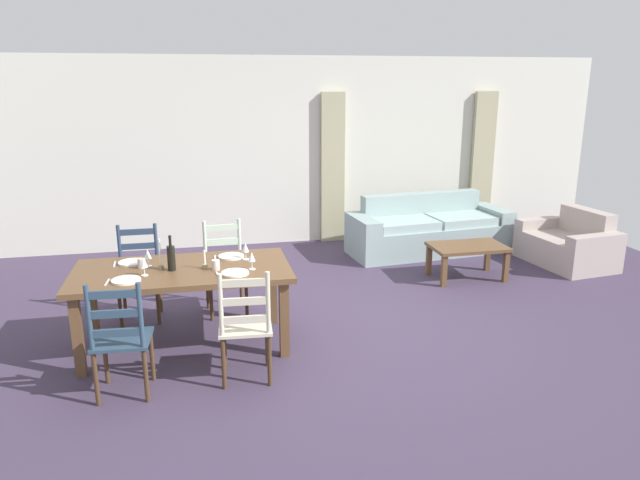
{
  "coord_description": "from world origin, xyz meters",
  "views": [
    {
      "loc": [
        -1.36,
        -5.17,
        2.36
      ],
      "look_at": [
        -0.13,
        0.56,
        0.75
      ],
      "focal_mm": 32.66,
      "sensor_mm": 36.0,
      "label": 1
    }
  ],
  "objects_px": {
    "dining_chair_far_left": "(139,273)",
    "couch": "(428,231)",
    "wine_bottle": "(171,257)",
    "coffee_cup_primary": "(216,265)",
    "armchair_upholstered": "(570,245)",
    "coffee_table": "(468,250)",
    "wine_glass_near_left": "(144,263)",
    "dining_chair_near_left": "(121,339)",
    "coffee_cup_secondary": "(142,263)",
    "wine_glass_far_right": "(245,248)",
    "dining_chair_near_right": "(245,326)",
    "dining_table": "(183,278)",
    "dining_chair_far_right": "(225,267)",
    "wine_glass_near_right": "(252,257)",
    "wine_glass_far_left": "(148,255)"
  },
  "relations": [
    {
      "from": "dining_chair_near_left",
      "to": "dining_chair_far_right",
      "type": "xyz_separation_m",
      "value": [
        0.87,
        1.59,
        0.0
      ]
    },
    {
      "from": "dining_chair_far_right",
      "to": "wine_glass_near_left",
      "type": "height_order",
      "value": "dining_chair_far_right"
    },
    {
      "from": "dining_chair_far_left",
      "to": "couch",
      "type": "bearing_deg",
      "value": 23.52
    },
    {
      "from": "dining_table",
      "to": "wine_glass_near_left",
      "type": "height_order",
      "value": "wine_glass_near_left"
    },
    {
      "from": "wine_glass_near_right",
      "to": "coffee_cup_primary",
      "type": "height_order",
      "value": "wine_glass_near_right"
    },
    {
      "from": "coffee_table",
      "to": "couch",
      "type": "bearing_deg",
      "value": 90.85
    },
    {
      "from": "dining_chair_far_left",
      "to": "coffee_cup_secondary",
      "type": "relative_size",
      "value": 10.67
    },
    {
      "from": "dining_chair_near_right",
      "to": "wine_glass_near_left",
      "type": "height_order",
      "value": "dining_chair_near_right"
    },
    {
      "from": "dining_table",
      "to": "wine_glass_far_right",
      "type": "xyz_separation_m",
      "value": [
        0.58,
        0.15,
        0.2
      ]
    },
    {
      "from": "wine_glass_near_right",
      "to": "coffee_cup_secondary",
      "type": "xyz_separation_m",
      "value": [
        -0.95,
        0.25,
        -0.07
      ]
    },
    {
      "from": "dining_chair_far_left",
      "to": "coffee_cup_secondary",
      "type": "xyz_separation_m",
      "value": [
        0.1,
        -0.7,
        0.32
      ]
    },
    {
      "from": "coffee_cup_primary",
      "to": "coffee_table",
      "type": "distance_m",
      "value": 3.37
    },
    {
      "from": "dining_chair_near_left",
      "to": "wine_glass_near_right",
      "type": "relative_size",
      "value": 5.96
    },
    {
      "from": "wine_glass_far_left",
      "to": "coffee_cup_secondary",
      "type": "xyz_separation_m",
      "value": [
        -0.05,
        -0.03,
        -0.07
      ]
    },
    {
      "from": "wine_bottle",
      "to": "coffee_cup_primary",
      "type": "xyz_separation_m",
      "value": [
        0.38,
        -0.07,
        -0.07
      ]
    },
    {
      "from": "dining_chair_near_left",
      "to": "wine_glass_far_left",
      "type": "distance_m",
      "value": 1.01
    },
    {
      "from": "dining_chair_near_right",
      "to": "wine_glass_near_right",
      "type": "xyz_separation_m",
      "value": [
        0.12,
        0.59,
        0.38
      ]
    },
    {
      "from": "wine_glass_far_left",
      "to": "armchair_upholstered",
      "type": "bearing_deg",
      "value": 14.48
    },
    {
      "from": "coffee_cup_secondary",
      "to": "couch",
      "type": "height_order",
      "value": "coffee_cup_secondary"
    },
    {
      "from": "coffee_cup_primary",
      "to": "couch",
      "type": "distance_m",
      "value": 4.0
    },
    {
      "from": "wine_glass_far_right",
      "to": "armchair_upholstered",
      "type": "bearing_deg",
      "value": 16.91
    },
    {
      "from": "wine_bottle",
      "to": "couch",
      "type": "xyz_separation_m",
      "value": [
        3.43,
        2.47,
        -0.58
      ]
    },
    {
      "from": "dining_chair_near_left",
      "to": "coffee_table",
      "type": "height_order",
      "value": "dining_chair_near_left"
    },
    {
      "from": "dining_chair_near_right",
      "to": "coffee_cup_secondary",
      "type": "xyz_separation_m",
      "value": [
        -0.83,
        0.84,
        0.32
      ]
    },
    {
      "from": "dining_chair_near_left",
      "to": "couch",
      "type": "distance_m",
      "value": 5.0
    },
    {
      "from": "dining_chair_far_left",
      "to": "coffee_table",
      "type": "xyz_separation_m",
      "value": [
        3.81,
        0.44,
        -0.12
      ]
    },
    {
      "from": "wine_glass_far_right",
      "to": "armchair_upholstered",
      "type": "height_order",
      "value": "wine_glass_far_right"
    },
    {
      "from": "wine_glass_far_right",
      "to": "coffee_cup_primary",
      "type": "height_order",
      "value": "wine_glass_far_right"
    },
    {
      "from": "wine_glass_near_right",
      "to": "wine_glass_far_left",
      "type": "relative_size",
      "value": 1.0
    },
    {
      "from": "dining_chair_far_left",
      "to": "wine_glass_far_right",
      "type": "height_order",
      "value": "dining_chair_far_left"
    },
    {
      "from": "coffee_cup_primary",
      "to": "armchair_upholstered",
      "type": "height_order",
      "value": "coffee_cup_primary"
    },
    {
      "from": "dining_chair_far_right",
      "to": "coffee_cup_primary",
      "type": "relative_size",
      "value": 10.67
    },
    {
      "from": "dining_chair_near_right",
      "to": "dining_chair_far_right",
      "type": "relative_size",
      "value": 1.0
    },
    {
      "from": "coffee_cup_secondary",
      "to": "dining_chair_far_left",
      "type": "bearing_deg",
      "value": 98.32
    },
    {
      "from": "wine_bottle",
      "to": "coffee_cup_secondary",
      "type": "xyz_separation_m",
      "value": [
        -0.26,
        0.12,
        -0.07
      ]
    },
    {
      "from": "couch",
      "to": "armchair_upholstered",
      "type": "distance_m",
      "value": 1.89
    },
    {
      "from": "dining_table",
      "to": "dining_chair_near_right",
      "type": "distance_m",
      "value": 0.91
    },
    {
      "from": "wine_bottle",
      "to": "armchair_upholstered",
      "type": "relative_size",
      "value": 0.25
    },
    {
      "from": "dining_chair_far_right",
      "to": "dining_chair_far_left",
      "type": "bearing_deg",
      "value": -179.64
    },
    {
      "from": "wine_glass_near_right",
      "to": "armchair_upholstered",
      "type": "xyz_separation_m",
      "value": [
        4.36,
        1.64,
        -0.61
      ]
    },
    {
      "from": "dining_chair_far_left",
      "to": "wine_glass_near_left",
      "type": "xyz_separation_m",
      "value": [
        0.14,
        -0.92,
        0.38
      ]
    },
    {
      "from": "dining_chair_far_left",
      "to": "wine_glass_far_right",
      "type": "bearing_deg",
      "value": -31.89
    },
    {
      "from": "wine_bottle",
      "to": "dining_chair_near_right",
      "type": "bearing_deg",
      "value": -51.49
    },
    {
      "from": "couch",
      "to": "wine_glass_near_left",
      "type": "bearing_deg",
      "value": -144.87
    },
    {
      "from": "wine_bottle",
      "to": "couch",
      "type": "height_order",
      "value": "wine_bottle"
    },
    {
      "from": "dining_chair_far_left",
      "to": "wine_glass_near_left",
      "type": "relative_size",
      "value": 5.96
    },
    {
      "from": "dining_table",
      "to": "wine_bottle",
      "type": "distance_m",
      "value": 0.22
    },
    {
      "from": "dining_chair_near_left",
      "to": "wine_bottle",
      "type": "relative_size",
      "value": 3.04
    },
    {
      "from": "dining_chair_near_left",
      "to": "armchair_upholstered",
      "type": "distance_m",
      "value": 5.89
    },
    {
      "from": "dining_chair_near_left",
      "to": "dining_chair_near_right",
      "type": "bearing_deg",
      "value": 2.93
    }
  ]
}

